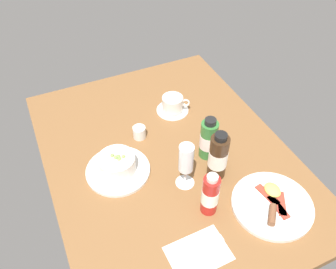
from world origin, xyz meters
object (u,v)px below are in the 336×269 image
cutlery_setting (200,252)px  sauce_bottle_green (208,139)px  coffee_cup (173,104)px  wine_glass (187,160)px  sauce_bottle_brown (218,157)px  creamer_jug (139,132)px  porridge_bowl (118,166)px  sauce_bottle_red (210,195)px  breakfast_plate (272,204)px

cutlery_setting → sauce_bottle_green: size_ratio=1.04×
coffee_cup → wine_glass: size_ratio=0.75×
coffee_cup → sauce_bottle_brown: size_ratio=0.69×
wine_glass → sauce_bottle_green: (-8.25, 12.53, -3.48)cm
creamer_jug → wine_glass: 28.84cm
wine_glass → sauce_bottle_green: bearing=123.4°
wine_glass → sauce_bottle_green: wine_glass is taller
coffee_cup → porridge_bowl: bearing=-54.7°
cutlery_setting → sauce_bottle_red: bearing=142.0°
porridge_bowl → coffee_cup: (-21.81, 30.83, -0.02)cm
sauce_bottle_red → breakfast_plate: sauce_bottle_red is taller
sauce_bottle_brown → wine_glass: bearing=-94.9°
coffee_cup → sauce_bottle_red: 49.03cm
breakfast_plate → sauce_bottle_red: bearing=-110.9°
porridge_bowl → sauce_bottle_brown: 33.90cm
sauce_bottle_red → breakfast_plate: size_ratio=0.64×
sauce_bottle_brown → porridge_bowl: bearing=-115.7°
sauce_bottle_brown → breakfast_plate: size_ratio=0.74×
porridge_bowl → wine_glass: bearing=54.8°
wine_glass → cutlery_setting: bearing=-17.6°
porridge_bowl → wine_glass: size_ratio=1.27×
coffee_cup → sauce_bottle_red: sauce_bottle_red is taller
coffee_cup → wine_glass: bearing=-18.1°
cutlery_setting → breakfast_plate: (-4.66, 28.25, 0.64)cm
porridge_bowl → breakfast_plate: (33.23, 39.83, -2.33)cm
cutlery_setting → coffee_cup: size_ratio=1.34×
wine_glass → sauce_bottle_brown: (0.93, 10.87, -2.51)cm
sauce_bottle_red → cutlery_setting: bearing=-38.0°
porridge_bowl → coffee_cup: porridge_bowl is taller
sauce_bottle_red → creamer_jug: bearing=-168.4°
sauce_bottle_brown → breakfast_plate: sauce_bottle_brown is taller
porridge_bowl → breakfast_plate: size_ratio=0.86×
creamer_jug → breakfast_plate: creamer_jug is taller
sauce_bottle_green → wine_glass: bearing=-56.6°
creamer_jug → sauce_bottle_red: bearing=11.6°
coffee_cup → breakfast_plate: coffee_cup is taller
creamer_jug → sauce_bottle_green: sauce_bottle_green is taller
porridge_bowl → creamer_jug: 18.36cm
porridge_bowl → breakfast_plate: porridge_bowl is taller
creamer_jug → sauce_bottle_green: (18.47, 18.97, 5.25)cm
cutlery_setting → breakfast_plate: size_ratio=0.68×
sauce_bottle_brown → breakfast_plate: 22.45cm
sauce_bottle_red → sauce_bottle_brown: bearing=141.0°
coffee_cup → sauce_bottle_red: size_ratio=0.80×
coffee_cup → sauce_bottle_red: bearing=-11.8°
breakfast_plate → porridge_bowl: bearing=-129.8°
cutlery_setting → sauce_bottle_green: bearing=148.1°
breakfast_plate → sauce_bottle_green: bearing=-163.9°
wine_glass → creamer_jug: bearing=-166.4°
sauce_bottle_brown → sauce_bottle_red: sauce_bottle_brown is taller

